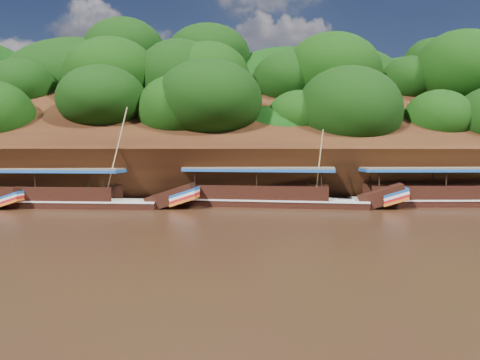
% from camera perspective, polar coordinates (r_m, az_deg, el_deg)
% --- Properties ---
extents(ground, '(160.00, 160.00, 0.00)m').
position_cam_1_polar(ground, '(22.94, 9.82, -5.50)').
color(ground, black).
rests_on(ground, ground).
extents(riverbank, '(120.00, 30.06, 19.40)m').
position_cam_1_polar(riverbank, '(45.08, 2.86, 1.34)').
color(riverbank, black).
rests_on(riverbank, ground).
extents(boat_0, '(15.66, 3.56, 5.94)m').
position_cam_1_polar(boat_0, '(34.15, 25.56, -1.89)').
color(boat_0, black).
rests_on(boat_0, ground).
extents(boat_1, '(14.78, 5.70, 5.41)m').
position_cam_1_polar(boat_1, '(30.54, 5.17, -2.14)').
color(boat_1, black).
rests_on(boat_1, ground).
extents(boat_2, '(16.04, 4.54, 6.81)m').
position_cam_1_polar(boat_2, '(31.94, -20.18, -2.11)').
color(boat_2, black).
rests_on(boat_2, ground).
extents(reeds, '(49.49, 2.21, 2.04)m').
position_cam_1_polar(reeds, '(31.62, 0.43, -1.43)').
color(reeds, '#366C1B').
rests_on(reeds, ground).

